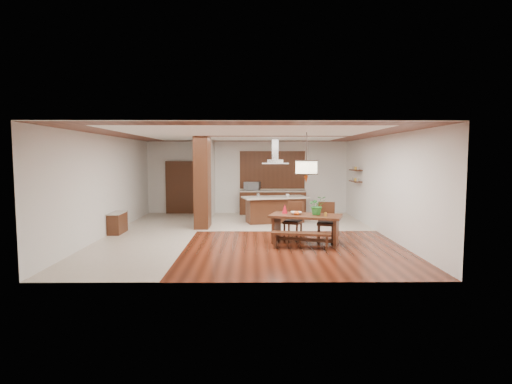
{
  "coord_description": "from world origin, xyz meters",
  "views": [
    {
      "loc": [
        0.18,
        -11.54,
        2.26
      ],
      "look_at": [
        0.3,
        0.0,
        1.25
      ],
      "focal_mm": 28.0,
      "sensor_mm": 36.0,
      "label": 1
    }
  ],
  "objects_px": {
    "dining_table": "(306,222)",
    "fruit_bowl": "(296,213)",
    "island_cup": "(288,195)",
    "microwave": "(252,186)",
    "dining_bench": "(301,241)",
    "kitchen_island": "(275,209)",
    "dining_chair_left": "(293,220)",
    "foliage_plant": "(317,205)",
    "range_hood": "(275,151)",
    "pendant_lantern": "(306,158)",
    "hallway_console": "(117,223)",
    "dining_chair_right": "(326,221)"
  },
  "relations": [
    {
      "from": "fruit_bowl",
      "to": "kitchen_island",
      "type": "distance_m",
      "value": 3.32
    },
    {
      "from": "dining_bench",
      "to": "dining_chair_right",
      "type": "xyz_separation_m",
      "value": [
        0.8,
        1.02,
        0.31
      ]
    },
    {
      "from": "dining_table",
      "to": "microwave",
      "type": "height_order",
      "value": "microwave"
    },
    {
      "from": "pendant_lantern",
      "to": "kitchen_island",
      "type": "relative_size",
      "value": 0.56
    },
    {
      "from": "hallway_console",
      "to": "range_hood",
      "type": "bearing_deg",
      "value": 21.99
    },
    {
      "from": "pendant_lantern",
      "to": "microwave",
      "type": "xyz_separation_m",
      "value": [
        -1.4,
        5.42,
        -1.13
      ]
    },
    {
      "from": "pendant_lantern",
      "to": "dining_chair_right",
      "type": "bearing_deg",
      "value": 32.97
    },
    {
      "from": "dining_table",
      "to": "dining_bench",
      "type": "height_order",
      "value": "dining_table"
    },
    {
      "from": "island_cup",
      "to": "microwave",
      "type": "relative_size",
      "value": 0.2
    },
    {
      "from": "dining_bench",
      "to": "fruit_bowl",
      "type": "bearing_deg",
      "value": 93.42
    },
    {
      "from": "pendant_lantern",
      "to": "range_hood",
      "type": "xyz_separation_m",
      "value": [
        -0.62,
        3.35,
        0.22
      ]
    },
    {
      "from": "hallway_console",
      "to": "fruit_bowl",
      "type": "bearing_deg",
      "value": -14.78
    },
    {
      "from": "dining_chair_right",
      "to": "range_hood",
      "type": "height_order",
      "value": "range_hood"
    },
    {
      "from": "dining_chair_left",
      "to": "foliage_plant",
      "type": "relative_size",
      "value": 2.07
    },
    {
      "from": "dining_table",
      "to": "dining_chair_right",
      "type": "relative_size",
      "value": 1.95
    },
    {
      "from": "pendant_lantern",
      "to": "foliage_plant",
      "type": "height_order",
      "value": "pendant_lantern"
    },
    {
      "from": "range_hood",
      "to": "dining_bench",
      "type": "bearing_deg",
      "value": -84.02
    },
    {
      "from": "fruit_bowl",
      "to": "kitchen_island",
      "type": "height_order",
      "value": "kitchen_island"
    },
    {
      "from": "dining_bench",
      "to": "foliage_plant",
      "type": "height_order",
      "value": "foliage_plant"
    },
    {
      "from": "dining_table",
      "to": "island_cup",
      "type": "relative_size",
      "value": 16.55
    },
    {
      "from": "foliage_plant",
      "to": "range_hood",
      "type": "xyz_separation_m",
      "value": [
        -0.91,
        3.36,
        1.46
      ]
    },
    {
      "from": "dining_table",
      "to": "fruit_bowl",
      "type": "relative_size",
      "value": 6.94
    },
    {
      "from": "dining_chair_left",
      "to": "pendant_lantern",
      "type": "bearing_deg",
      "value": -43.03
    },
    {
      "from": "dining_chair_left",
      "to": "fruit_bowl",
      "type": "height_order",
      "value": "dining_chair_left"
    },
    {
      "from": "hallway_console",
      "to": "fruit_bowl",
      "type": "height_order",
      "value": "fruit_bowl"
    },
    {
      "from": "dining_bench",
      "to": "kitchen_island",
      "type": "relative_size",
      "value": 0.61
    },
    {
      "from": "pendant_lantern",
      "to": "microwave",
      "type": "height_order",
      "value": "pendant_lantern"
    },
    {
      "from": "range_hood",
      "to": "hallway_console",
      "type": "bearing_deg",
      "value": -158.01
    },
    {
      "from": "dining_bench",
      "to": "island_cup",
      "type": "height_order",
      "value": "island_cup"
    },
    {
      "from": "island_cup",
      "to": "microwave",
      "type": "bearing_deg",
      "value": 119.31
    },
    {
      "from": "foliage_plant",
      "to": "range_hood",
      "type": "bearing_deg",
      "value": 105.14
    },
    {
      "from": "range_hood",
      "to": "fruit_bowl",
      "type": "bearing_deg",
      "value": -83.49
    },
    {
      "from": "dining_table",
      "to": "island_cup",
      "type": "distance_m",
      "value": 3.29
    },
    {
      "from": "dining_chair_right",
      "to": "fruit_bowl",
      "type": "distance_m",
      "value": 0.95
    },
    {
      "from": "hallway_console",
      "to": "foliage_plant",
      "type": "bearing_deg",
      "value": -14.15
    },
    {
      "from": "hallway_console",
      "to": "dining_table",
      "type": "height_order",
      "value": "dining_table"
    },
    {
      "from": "island_cup",
      "to": "hallway_console",
      "type": "bearing_deg",
      "value": -160.58
    },
    {
      "from": "dining_table",
      "to": "dining_bench",
      "type": "bearing_deg",
      "value": -107.74
    },
    {
      "from": "dining_bench",
      "to": "pendant_lantern",
      "type": "xyz_separation_m",
      "value": [
        0.2,
        0.63,
        2.04
      ]
    },
    {
      "from": "dining_chair_right",
      "to": "dining_chair_left",
      "type": "bearing_deg",
      "value": 176.2
    },
    {
      "from": "dining_bench",
      "to": "microwave",
      "type": "height_order",
      "value": "microwave"
    },
    {
      "from": "microwave",
      "to": "hallway_console",
      "type": "bearing_deg",
      "value": -121.73
    },
    {
      "from": "island_cup",
      "to": "dining_bench",
      "type": "bearing_deg",
      "value": -90.25
    },
    {
      "from": "hallway_console",
      "to": "dining_chair_right",
      "type": "xyz_separation_m",
      "value": [
        6.0,
        -1.03,
        0.2
      ]
    },
    {
      "from": "pendant_lantern",
      "to": "microwave",
      "type": "distance_m",
      "value": 5.71
    },
    {
      "from": "dining_chair_left",
      "to": "fruit_bowl",
      "type": "relative_size",
      "value": 3.51
    },
    {
      "from": "hallway_console",
      "to": "dining_table",
      "type": "distance_m",
      "value": 5.59
    },
    {
      "from": "island_cup",
      "to": "kitchen_island",
      "type": "bearing_deg",
      "value": 168.49
    },
    {
      "from": "island_cup",
      "to": "microwave",
      "type": "xyz_separation_m",
      "value": [
        -1.21,
        2.16,
        0.16
      ]
    },
    {
      "from": "dining_chair_right",
      "to": "island_cup",
      "type": "xyz_separation_m",
      "value": [
        -0.79,
        2.87,
        0.44
      ]
    }
  ]
}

